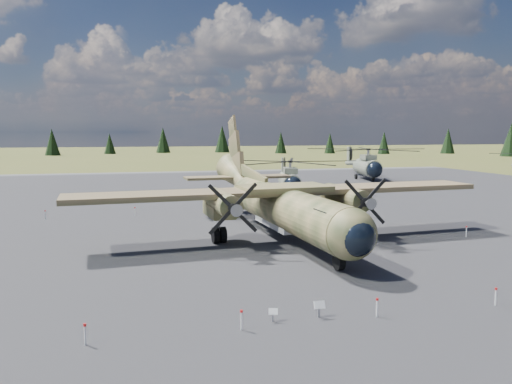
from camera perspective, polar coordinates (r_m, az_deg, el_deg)
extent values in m
plane|color=brown|center=(34.35, 0.08, -6.55)|extent=(500.00, 500.00, 0.00)
cube|color=#56565B|center=(43.92, -3.08, -3.60)|extent=(120.00, 120.00, 0.04)
cylinder|color=#384223|center=(36.29, 3.50, -1.90)|extent=(4.29, 19.33, 2.98)
sphere|color=#384223|center=(27.72, 10.75, -4.74)|extent=(3.12, 3.12, 2.92)
sphere|color=black|center=(27.23, 11.33, -5.08)|extent=(2.29, 2.29, 2.15)
cube|color=black|center=(29.06, 9.18, -2.57)|extent=(2.24, 1.85, 0.59)
cone|color=#384223|center=(47.99, -1.95, 1.59)|extent=(3.42, 7.50, 4.48)
cube|color=#989B9D|center=(37.48, 2.90, -3.51)|extent=(2.46, 6.51, 0.53)
cube|color=#2F381D|center=(36.62, 3.21, 0.11)|extent=(31.06, 5.72, 0.37)
cube|color=#384223|center=(36.59, 3.22, 0.48)|extent=(6.64, 4.26, 0.37)
cylinder|color=#384223|center=(34.96, -3.96, -1.18)|extent=(1.97, 5.63, 1.60)
cube|color=#384223|center=(35.88, -4.27, -2.09)|extent=(1.84, 3.72, 0.85)
cone|color=gray|center=(31.65, -2.45, -2.02)|extent=(0.87, 1.01, 0.81)
cylinder|color=black|center=(36.21, -4.25, -4.92)|extent=(1.02, 1.23, 1.17)
cylinder|color=#384223|center=(38.38, 10.07, -0.55)|extent=(1.97, 5.63, 1.60)
cube|color=#384223|center=(39.22, 9.47, -1.40)|extent=(1.84, 3.72, 0.85)
cone|color=gray|center=(35.39, 12.69, -1.24)|extent=(0.87, 1.01, 0.81)
cylinder|color=black|center=(39.52, 9.42, -4.00)|extent=(1.02, 1.23, 1.17)
cube|color=#384223|center=(44.07, -0.51, 1.96)|extent=(0.85, 8.05, 1.79)
cube|color=#2F381D|center=(48.50, -2.12, 1.71)|extent=(10.36, 3.04, 0.23)
cylinder|color=gray|center=(29.06, 9.49, -6.38)|extent=(0.16, 0.16, 0.96)
cylinder|color=black|center=(29.24, 9.46, -7.85)|extent=(0.44, 1.02, 1.00)
cylinder|color=slate|center=(62.87, 3.88, 1.14)|extent=(3.64, 7.03, 2.33)
sphere|color=black|center=(59.57, 4.22, 0.78)|extent=(2.53, 2.53, 2.14)
sphere|color=slate|center=(66.19, 3.58, 1.43)|extent=(2.53, 2.53, 2.14)
cube|color=slate|center=(62.38, 3.93, 2.47)|extent=(2.15, 3.24, 0.70)
cylinder|color=gray|center=(62.33, 3.93, 3.11)|extent=(0.40, 0.40, 0.93)
cylinder|color=slate|center=(69.62, 3.29, 1.97)|extent=(2.38, 7.94, 1.33)
cube|color=slate|center=(73.00, 3.04, 3.11)|extent=(0.47, 1.32, 2.23)
cylinder|color=black|center=(73.03, 3.29, 3.11)|extent=(0.55, 2.38, 2.42)
cylinder|color=black|center=(60.27, 4.15, -0.40)|extent=(0.38, 0.67, 0.63)
cylinder|color=black|center=(64.01, 2.65, 0.04)|extent=(0.42, 0.79, 0.74)
cylinder|color=gray|center=(63.95, 2.65, 0.47)|extent=(0.15, 0.15, 1.35)
cylinder|color=black|center=(64.27, 4.88, 0.05)|extent=(0.42, 0.79, 0.74)
cylinder|color=gray|center=(64.21, 4.88, 0.48)|extent=(0.15, 0.15, 1.35)
cylinder|color=slate|center=(85.59, 12.58, 2.73)|extent=(4.06, 8.31, 2.76)
sphere|color=black|center=(81.81, 13.39, 2.48)|extent=(2.93, 2.93, 2.54)
sphere|color=slate|center=(89.40, 11.84, 2.91)|extent=(2.93, 2.93, 2.54)
cube|color=slate|center=(85.07, 12.70, 3.89)|extent=(2.44, 3.80, 0.83)
cylinder|color=gray|center=(85.03, 12.71, 4.45)|extent=(0.46, 0.46, 1.11)
cylinder|color=slate|center=(93.36, 11.14, 3.33)|extent=(2.49, 9.46, 1.58)
cube|color=slate|center=(97.29, 10.51, 4.30)|extent=(0.50, 1.57, 2.65)
cylinder|color=black|center=(97.39, 10.74, 4.29)|extent=(0.55, 2.85, 2.87)
cylinder|color=black|center=(82.57, 13.22, 1.45)|extent=(0.43, 0.79, 0.75)
cylinder|color=black|center=(86.57, 11.35, 1.74)|extent=(0.47, 0.93, 0.88)
cylinder|color=gray|center=(86.52, 11.36, 2.12)|extent=(0.18, 0.18, 1.60)
cylinder|color=black|center=(87.42, 13.24, 1.74)|extent=(0.47, 0.93, 0.88)
cylinder|color=gray|center=(87.38, 13.25, 2.12)|extent=(0.18, 0.18, 1.60)
cube|color=gray|center=(21.68, 1.94, -14.02)|extent=(0.09, 0.09, 0.48)
cube|color=silver|center=(21.56, 1.98, -13.48)|extent=(0.42, 0.27, 0.27)
cube|color=gray|center=(22.29, 7.20, -13.33)|extent=(0.09, 0.09, 0.59)
cube|color=silver|center=(22.14, 7.26, -12.68)|extent=(0.48, 0.21, 0.33)
cylinder|color=silver|center=(20.47, -18.94, -15.22)|extent=(0.07, 0.07, 0.80)
cylinder|color=#B51313|center=(20.33, -18.99, -14.17)|extent=(0.12, 0.12, 0.10)
cylinder|color=silver|center=(20.79, -1.67, -14.49)|extent=(0.07, 0.07, 0.80)
cylinder|color=#B51313|center=(20.64, -1.68, -13.45)|extent=(0.12, 0.12, 0.10)
cylinder|color=silver|center=(22.74, 13.66, -12.78)|extent=(0.07, 0.07, 0.80)
cylinder|color=#B51313|center=(22.61, 13.69, -11.82)|extent=(0.12, 0.12, 0.10)
cylinder|color=silver|center=(25.96, 25.70, -10.78)|extent=(0.07, 0.07, 0.80)
cylinder|color=#B51313|center=(25.85, 25.75, -9.93)|extent=(0.12, 0.12, 0.10)
cylinder|color=silver|center=(49.65, -22.94, -2.46)|extent=(0.07, 0.07, 0.80)
cylinder|color=#B51313|center=(49.59, -22.96, -2.00)|extent=(0.12, 0.12, 0.10)
cylinder|color=silver|center=(49.01, -13.66, -2.22)|extent=(0.07, 0.07, 0.80)
cylinder|color=#B51313|center=(48.95, -13.67, -1.76)|extent=(0.12, 0.12, 0.10)
cylinder|color=silver|center=(49.67, -4.39, -1.92)|extent=(0.07, 0.07, 0.80)
cylinder|color=#B51313|center=(49.61, -4.39, -1.47)|extent=(0.12, 0.12, 0.10)
cylinder|color=silver|center=(51.58, 4.41, -1.60)|extent=(0.07, 0.07, 0.80)
cylinder|color=#B51313|center=(51.53, 4.42, -1.16)|extent=(0.12, 0.12, 0.10)
cylinder|color=silver|center=(54.61, 12.41, -1.27)|extent=(0.07, 0.07, 0.80)
cylinder|color=#B51313|center=(54.56, 12.42, -0.85)|extent=(0.12, 0.12, 0.10)
cylinder|color=silver|center=(41.39, 22.91, -4.22)|extent=(0.07, 0.07, 0.80)
cylinder|color=#B51313|center=(41.32, 22.93, -3.68)|extent=(0.12, 0.12, 0.10)
cone|color=black|center=(186.09, 27.10, 5.35)|extent=(6.16, 6.16, 11.00)
cone|color=black|center=(201.51, 21.08, 5.47)|extent=(5.28, 5.28, 9.43)
cone|color=black|center=(191.03, 14.41, 5.47)|extent=(4.55, 4.55, 8.13)
cone|color=black|center=(191.65, 8.44, 5.56)|extent=(4.36, 4.36, 7.79)
cone|color=black|center=(190.79, 2.85, 5.68)|extent=(4.57, 4.57, 8.15)
cone|color=black|center=(200.08, -3.89, 6.09)|extent=(5.98, 5.98, 10.68)
cone|color=black|center=(198.32, -10.58, 5.86)|extent=(5.52, 5.52, 9.85)
cone|color=black|center=(192.94, -16.38, 5.34)|extent=(4.25, 4.25, 7.59)
cone|color=black|center=(186.87, -22.27, 5.31)|extent=(5.15, 5.15, 9.19)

